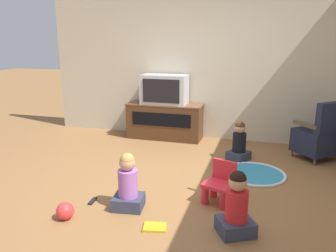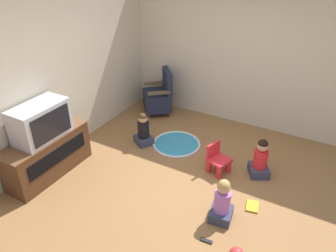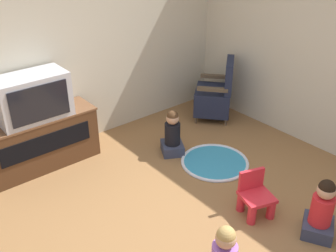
{
  "view_description": "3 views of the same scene",
  "coord_description": "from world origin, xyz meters",
  "px_view_note": "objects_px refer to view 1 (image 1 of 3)",
  "views": [
    {
      "loc": [
        0.96,
        -3.53,
        1.72
      ],
      "look_at": [
        -0.21,
        0.47,
        0.65
      ],
      "focal_mm": 35.0,
      "sensor_mm": 36.0,
      "label": 1
    },
    {
      "loc": [
        -3.34,
        -1.52,
        3.15
      ],
      "look_at": [
        0.2,
        0.48,
        0.8
      ],
      "focal_mm": 35.0,
      "sensor_mm": 36.0,
      "label": 2
    },
    {
      "loc": [
        -2.1,
        -2.05,
        2.69
      ],
      "look_at": [
        0.04,
        0.54,
        0.89
      ],
      "focal_mm": 42.0,
      "sensor_mm": 36.0,
      "label": 3
    }
  ],
  "objects_px": {
    "remote_control": "(92,201)",
    "yellow_kid_chair": "(220,186)",
    "child_watching_left": "(128,185)",
    "toy_ball": "(65,211)",
    "book": "(155,227)",
    "tv_cabinet": "(165,120)",
    "child_watching_center": "(239,143)",
    "child_watching_right": "(236,207)",
    "black_armchair": "(319,136)",
    "television": "(165,89)"
  },
  "relations": [
    {
      "from": "tv_cabinet",
      "to": "yellow_kid_chair",
      "type": "xyz_separation_m",
      "value": [
        1.3,
        -2.21,
        -0.15
      ]
    },
    {
      "from": "television",
      "to": "child_watching_right",
      "type": "distance_m",
      "value": 3.23
    },
    {
      "from": "yellow_kid_chair",
      "to": "book",
      "type": "height_order",
      "value": "yellow_kid_chair"
    },
    {
      "from": "child_watching_left",
      "to": "remote_control",
      "type": "height_order",
      "value": "child_watching_left"
    },
    {
      "from": "black_armchair",
      "to": "remote_control",
      "type": "relative_size",
      "value": 5.9
    },
    {
      "from": "black_armchair",
      "to": "book",
      "type": "xyz_separation_m",
      "value": [
        -1.75,
        -2.5,
        -0.34
      ]
    },
    {
      "from": "tv_cabinet",
      "to": "black_armchair",
      "type": "xyz_separation_m",
      "value": [
        2.54,
        -0.42,
        0.02
      ]
    },
    {
      "from": "child_watching_left",
      "to": "toy_ball",
      "type": "height_order",
      "value": "child_watching_left"
    },
    {
      "from": "tv_cabinet",
      "to": "child_watching_left",
      "type": "xyz_separation_m",
      "value": [
        0.39,
        -2.62,
        -0.07
      ]
    },
    {
      "from": "toy_ball",
      "to": "remote_control",
      "type": "bearing_deg",
      "value": 78.7
    },
    {
      "from": "tv_cabinet",
      "to": "child_watching_center",
      "type": "relative_size",
      "value": 2.3
    },
    {
      "from": "tv_cabinet",
      "to": "child_watching_right",
      "type": "bearing_deg",
      "value": -61.31
    },
    {
      "from": "child_watching_left",
      "to": "toy_ball",
      "type": "xyz_separation_m",
      "value": [
        -0.52,
        -0.39,
        -0.18
      ]
    },
    {
      "from": "child_watching_center",
      "to": "child_watching_right",
      "type": "height_order",
      "value": "child_watching_right"
    },
    {
      "from": "remote_control",
      "to": "book",
      "type": "bearing_deg",
      "value": -114.56
    },
    {
      "from": "tv_cabinet",
      "to": "remote_control",
      "type": "height_order",
      "value": "tv_cabinet"
    },
    {
      "from": "black_armchair",
      "to": "child_watching_right",
      "type": "relative_size",
      "value": 1.46
    },
    {
      "from": "yellow_kid_chair",
      "to": "toy_ball",
      "type": "bearing_deg",
      "value": -132.11
    },
    {
      "from": "child_watching_left",
      "to": "book",
      "type": "relative_size",
      "value": 2.51
    },
    {
      "from": "television",
      "to": "child_watching_right",
      "type": "height_order",
      "value": "television"
    },
    {
      "from": "tv_cabinet",
      "to": "remote_control",
      "type": "distance_m",
      "value": 2.64
    },
    {
      "from": "child_watching_right",
      "to": "black_armchair",
      "type": "bearing_deg",
      "value": 38.13
    },
    {
      "from": "child_watching_right",
      "to": "toy_ball",
      "type": "relative_size",
      "value": 3.48
    },
    {
      "from": "child_watching_left",
      "to": "child_watching_right",
      "type": "bearing_deg",
      "value": -16.78
    },
    {
      "from": "television",
      "to": "book",
      "type": "xyz_separation_m",
      "value": [
        0.79,
        -2.91,
        -0.89
      ]
    },
    {
      "from": "child_watching_left",
      "to": "tv_cabinet",
      "type": "bearing_deg",
      "value": 89.98
    },
    {
      "from": "yellow_kid_chair",
      "to": "child_watching_center",
      "type": "relative_size",
      "value": 0.76
    },
    {
      "from": "tv_cabinet",
      "to": "child_watching_right",
      "type": "xyz_separation_m",
      "value": [
        1.53,
        -2.79,
        -0.07
      ]
    },
    {
      "from": "child_watching_right",
      "to": "remote_control",
      "type": "distance_m",
      "value": 1.6
    },
    {
      "from": "tv_cabinet",
      "to": "remote_control",
      "type": "bearing_deg",
      "value": -91.01
    },
    {
      "from": "toy_ball",
      "to": "remote_control",
      "type": "xyz_separation_m",
      "value": [
        0.08,
        0.4,
        -0.08
      ]
    },
    {
      "from": "child_watching_center",
      "to": "book",
      "type": "height_order",
      "value": "child_watching_center"
    },
    {
      "from": "remote_control",
      "to": "child_watching_right",
      "type": "bearing_deg",
      "value": -100.58
    },
    {
      "from": "child_watching_left",
      "to": "remote_control",
      "type": "relative_size",
      "value": 4.03
    },
    {
      "from": "television",
      "to": "child_watching_right",
      "type": "bearing_deg",
      "value": -61.22
    },
    {
      "from": "black_armchair",
      "to": "toy_ball",
      "type": "distance_m",
      "value": 3.72
    },
    {
      "from": "toy_ball",
      "to": "black_armchair",
      "type": "bearing_deg",
      "value": 44.19
    },
    {
      "from": "child_watching_left",
      "to": "toy_ball",
      "type": "bearing_deg",
      "value": -151.6
    },
    {
      "from": "tv_cabinet",
      "to": "book",
      "type": "bearing_deg",
      "value": -74.92
    },
    {
      "from": "tv_cabinet",
      "to": "remote_control",
      "type": "relative_size",
      "value": 8.93
    },
    {
      "from": "tv_cabinet",
      "to": "child_watching_left",
      "type": "relative_size",
      "value": 2.22
    },
    {
      "from": "child_watching_right",
      "to": "yellow_kid_chair",
      "type": "bearing_deg",
      "value": 82.62
    },
    {
      "from": "television",
      "to": "toy_ball",
      "type": "bearing_deg",
      "value": -92.39
    },
    {
      "from": "remote_control",
      "to": "yellow_kid_chair",
      "type": "bearing_deg",
      "value": -77.46
    },
    {
      "from": "child_watching_center",
      "to": "remote_control",
      "type": "distance_m",
      "value": 2.34
    },
    {
      "from": "book",
      "to": "remote_control",
      "type": "distance_m",
      "value": 0.89
    },
    {
      "from": "black_armchair",
      "to": "toy_ball",
      "type": "bearing_deg",
      "value": 3.48
    },
    {
      "from": "child_watching_left",
      "to": "yellow_kid_chair",
      "type": "bearing_deg",
      "value": 16.07
    },
    {
      "from": "yellow_kid_chair",
      "to": "toy_ball",
      "type": "height_order",
      "value": "yellow_kid_chair"
    },
    {
      "from": "child_watching_left",
      "to": "black_armchair",
      "type": "bearing_deg",
      "value": 37.22
    }
  ]
}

